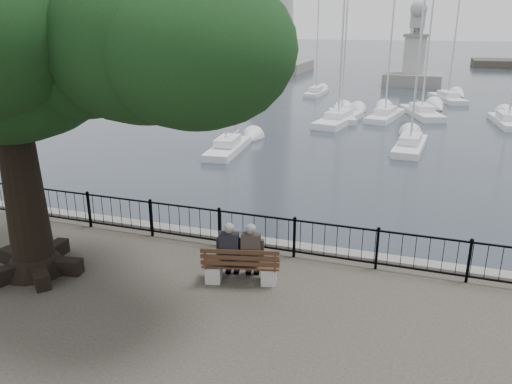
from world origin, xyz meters
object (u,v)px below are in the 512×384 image
at_px(person_left, 230,253).
at_px(tree, 33,26).
at_px(person_right, 251,254).
at_px(lion_monument, 414,65).
at_px(bench, 241,270).

distance_m(person_left, tree, 6.17).
relative_size(person_right, lion_monument, 0.16).
bearing_deg(person_right, tree, -165.51).
distance_m(bench, person_left, 0.44).
bearing_deg(lion_monument, person_left, -92.41).
xyz_separation_m(bench, lion_monument, (1.80, 49.07, 0.91)).
bearing_deg(bench, person_right, 37.79).
bearing_deg(tree, lion_monument, 83.40).
height_order(person_left, lion_monument, lion_monument).
relative_size(tree, lion_monument, 1.15).
height_order(person_right, tree, tree).
distance_m(bench, tree, 6.59).
distance_m(tree, lion_monument, 50.51).
xyz_separation_m(person_left, tree, (-3.72, -0.96, 4.82)).
bearing_deg(bench, lion_monument, 87.90).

